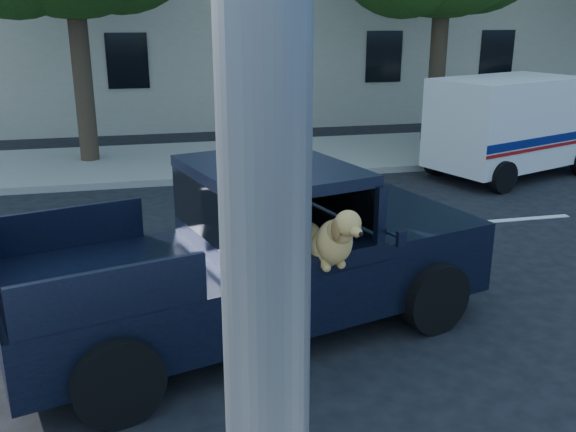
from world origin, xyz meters
name	(u,v)px	position (x,y,z in m)	size (l,w,h in m)	color
ground	(392,328)	(0.00, 0.00, 0.00)	(120.00, 120.00, 0.00)	black
far_sidewalk	(255,158)	(0.00, 9.20, 0.07)	(60.00, 4.00, 0.15)	gray
lane_stripes	(426,227)	(2.00, 3.40, 0.01)	(21.60, 0.14, 0.01)	silver
pickup_truck	(245,278)	(-1.70, 0.35, 0.66)	(5.85, 3.56, 1.96)	black
mail_truck	(511,133)	(5.39, 6.43, 0.97)	(4.43, 3.18, 2.22)	silver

